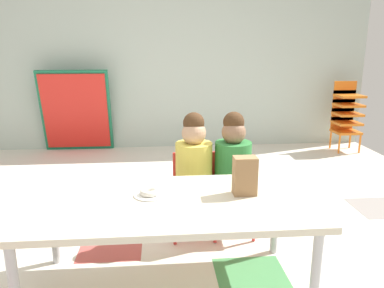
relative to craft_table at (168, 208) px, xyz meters
name	(u,v)px	position (x,y,z in m)	size (l,w,h in m)	color
ground_plane	(175,244)	(0.06, 0.51, -0.51)	(5.55, 5.51, 0.02)	silver
back_wall	(165,55)	(0.06, 3.27, 0.76)	(5.55, 0.10, 2.52)	#B2C1B7
craft_table	(168,208)	(0.00, 0.00, 0.00)	(1.60, 0.79, 0.55)	beige
seated_child_near_camera	(194,164)	(0.20, 0.62, 0.05)	(0.33, 0.33, 0.92)	red
seated_child_middle_seat	(233,163)	(0.48, 0.62, 0.05)	(0.32, 0.31, 0.92)	red
kid_chair_orange_stack	(346,112)	(2.44, 2.82, 0.02)	(0.32, 0.30, 0.92)	orange
folded_activity_table	(76,111)	(-1.13, 3.07, 0.04)	(0.90, 0.29, 1.09)	#19724C
paper_bag_brown	(245,176)	(0.44, 0.05, 0.16)	(0.13, 0.09, 0.22)	#9E754C
paper_plate_near_edge	(150,195)	(-0.10, 0.07, 0.05)	(0.18, 0.18, 0.01)	white
donut_powdered_on_plate	(150,192)	(-0.10, 0.07, 0.07)	(0.11, 0.11, 0.03)	white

